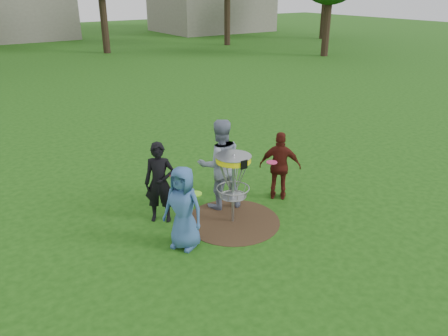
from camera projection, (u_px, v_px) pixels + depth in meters
ground at (233, 221)px, 8.35m from camera, size 100.00×100.00×0.00m
dirt_patch at (233, 221)px, 8.35m from camera, size 1.80×1.80×0.01m
player_blue at (183, 208)px, 7.28m from camera, size 0.77×0.86×1.47m
player_black at (160, 183)px, 8.10m from camera, size 0.68×0.64×1.56m
player_grey at (220, 164)px, 8.59m from camera, size 1.05×0.92×1.83m
player_maroon at (280, 166)px, 8.99m from camera, size 0.86×0.85×1.46m
disc_on_grass at (179, 229)px, 8.05m from camera, size 0.22×0.22×0.02m
disc_golf_basket at (233, 172)px, 7.95m from camera, size 0.66×0.67×1.38m
held_discs at (218, 172)px, 8.11m from camera, size 2.23×1.04×0.25m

